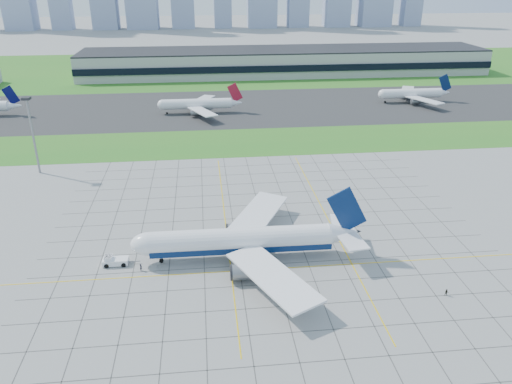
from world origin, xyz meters
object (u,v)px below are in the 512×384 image
(crew_far, at_px, (447,293))
(distant_jet_2, at_px, (413,93))
(crew_near, at_px, (141,267))
(airliner, at_px, (243,241))
(distant_jet_1, at_px, (198,104))
(pushback_tug, at_px, (114,261))
(light_mast, at_px, (31,126))

(crew_far, height_order, distant_jet_2, distant_jet_2)
(crew_near, height_order, crew_far, crew_near)
(airliner, height_order, crew_far, airliner)
(crew_near, distance_m, crew_far, 66.40)
(crew_near, xyz_separation_m, crew_far, (64.29, -16.58, -0.11))
(airliner, height_order, distant_jet_1, airliner)
(airliner, xyz_separation_m, distant_jet_1, (-9.76, 132.62, -0.24))
(airliner, distance_m, pushback_tug, 29.97)
(crew_near, relative_size, crew_far, 1.14)
(crew_near, bearing_deg, distant_jet_1, 13.08)
(crew_near, bearing_deg, distant_jet_2, -21.41)
(light_mast, xyz_separation_m, crew_near, (39.78, -64.55, -15.28))
(crew_near, distance_m, distant_jet_2, 190.57)
(light_mast, bearing_deg, distant_jet_1, 53.04)
(crew_far, bearing_deg, airliner, 176.64)
(crew_far, height_order, distant_jet_1, distant_jet_1)
(airliner, relative_size, crew_near, 30.98)
(airliner, relative_size, distant_jet_2, 1.31)
(light_mast, xyz_separation_m, distant_jet_1, (53.42, 71.00, -11.70))
(airliner, relative_size, pushback_tug, 6.58)
(crew_far, bearing_deg, pushback_tug, -173.62)
(airliner, distance_m, crew_near, 23.89)
(airliner, xyz_separation_m, pushback_tug, (-29.74, 0.43, -3.68))
(pushback_tug, relative_size, distant_jet_1, 0.20)
(pushback_tug, relative_size, crew_near, 4.71)
(pushback_tug, distance_m, distant_jet_2, 192.23)
(crew_near, xyz_separation_m, distant_jet_1, (13.63, 135.54, 3.59))
(airliner, bearing_deg, distant_jet_1, 94.69)
(pushback_tug, height_order, crew_far, pushback_tug)
(airliner, relative_size, distant_jet_1, 1.31)
(airliner, bearing_deg, pushback_tug, 179.66)
(crew_near, bearing_deg, pushback_tug, 80.98)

